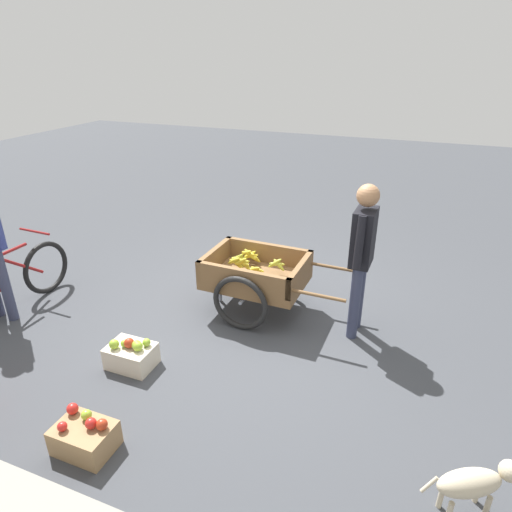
{
  "coord_description": "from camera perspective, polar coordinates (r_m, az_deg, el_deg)",
  "views": [
    {
      "loc": [
        -1.57,
        3.97,
        2.78
      ],
      "look_at": [
        0.03,
        -0.08,
        0.75
      ],
      "focal_mm": 31.15,
      "sensor_mm": 36.0,
      "label": 1
    }
  ],
  "objects": [
    {
      "name": "vendor_person",
      "position": [
        4.54,
        13.5,
        0.98
      ],
      "size": [
        0.22,
        0.58,
        1.64
      ],
      "color": "#333851",
      "rests_on": "ground"
    },
    {
      "name": "plastic_bucket",
      "position": [
        6.37,
        -1.44,
        0.28
      ],
      "size": [
        0.26,
        0.26,
        0.23
      ],
      "primitive_type": "cylinder",
      "color": "orange",
      "rests_on": "ground"
    },
    {
      "name": "fruit_cart",
      "position": [
        5.06,
        0.0,
        -2.6
      ],
      "size": [
        1.67,
        0.96,
        0.71
      ],
      "color": "brown",
      "rests_on": "ground"
    },
    {
      "name": "bicycle",
      "position": [
        5.79,
        -28.89,
        -3.14
      ],
      "size": [
        0.46,
        1.66,
        0.85
      ],
      "color": "black",
      "rests_on": "ground"
    },
    {
      "name": "apple_crate",
      "position": [
        3.85,
        -21.13,
        -20.78
      ],
      "size": [
        0.44,
        0.32,
        0.31
      ],
      "color": "#99754C",
      "rests_on": "ground"
    },
    {
      "name": "dog",
      "position": [
        3.48,
        26.3,
        -24.59
      ],
      "size": [
        0.6,
        0.39,
        0.4
      ],
      "color": "beige",
      "rests_on": "ground"
    },
    {
      "name": "mixed_fruit_crate",
      "position": [
        4.51,
        -15.72,
        -12.09
      ],
      "size": [
        0.44,
        0.32,
        0.32
      ],
      "color": "beige",
      "rests_on": "ground"
    },
    {
      "name": "ground_plane",
      "position": [
        5.09,
        -0.01,
        -8.08
      ],
      "size": [
        24.0,
        24.0,
        0.0
      ],
      "primitive_type": "plane",
      "color": "#3D3F44"
    }
  ]
}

